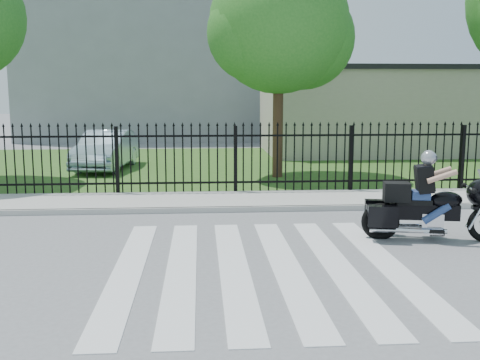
{
  "coord_description": "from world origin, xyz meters",
  "views": [
    {
      "loc": [
        -0.89,
        -8.24,
        2.67
      ],
      "look_at": [
        -0.15,
        2.27,
        1.0
      ],
      "focal_mm": 42.0,
      "sensor_mm": 36.0,
      "label": 1
    }
  ],
  "objects": [
    {
      "name": "iron_fence",
      "position": [
        0.0,
        6.0,
        0.9
      ],
      "size": [
        26.0,
        0.04,
        1.8
      ],
      "color": "black",
      "rests_on": "ground"
    },
    {
      "name": "grass_strip",
      "position": [
        0.0,
        12.0,
        0.01
      ],
      "size": [
        40.0,
        12.0,
        0.02
      ],
      "primitive_type": "cube",
      "color": "#28551D",
      "rests_on": "ground"
    },
    {
      "name": "building_low",
      "position": [
        7.0,
        16.0,
        1.75
      ],
      "size": [
        10.0,
        6.0,
        3.5
      ],
      "primitive_type": "cube",
      "color": "#B5AB97",
      "rests_on": "ground"
    },
    {
      "name": "tree_mid",
      "position": [
        1.5,
        9.0,
        4.67
      ],
      "size": [
        4.2,
        4.2,
        6.78
      ],
      "color": "#382316",
      "rests_on": "ground"
    },
    {
      "name": "sidewalk",
      "position": [
        0.0,
        5.0,
        0.06
      ],
      "size": [
        40.0,
        2.0,
        0.12
      ],
      "primitive_type": "cube",
      "color": "#ADAAA3",
      "rests_on": "ground"
    },
    {
      "name": "motorcycle_rider",
      "position": [
        3.21,
        1.4,
        0.68
      ],
      "size": [
        2.5,
        1.13,
        1.67
      ],
      "rotation": [
        0.0,
        0.0,
        -0.19
      ],
      "color": "black",
      "rests_on": "ground"
    },
    {
      "name": "ground",
      "position": [
        0.0,
        0.0,
        0.0
      ],
      "size": [
        120.0,
        120.0,
        0.0
      ],
      "primitive_type": "plane",
      "color": "slate",
      "rests_on": "ground"
    },
    {
      "name": "parked_car",
      "position": [
        -4.11,
        11.14,
        0.68
      ],
      "size": [
        1.84,
        4.15,
        1.33
      ],
      "primitive_type": "imported",
      "rotation": [
        0.0,
        0.0,
        -0.11
      ],
      "color": "silver",
      "rests_on": "grass_strip"
    },
    {
      "name": "crosswalk",
      "position": [
        0.0,
        0.0,
        0.01
      ],
      "size": [
        5.0,
        5.5,
        0.01
      ],
      "primitive_type": null,
      "color": "silver",
      "rests_on": "ground"
    },
    {
      "name": "curb",
      "position": [
        0.0,
        4.0,
        0.06
      ],
      "size": [
        40.0,
        0.12,
        0.12
      ],
      "primitive_type": "cube",
      "color": "#ADAAA3",
      "rests_on": "ground"
    },
    {
      "name": "building_low_roof",
      "position": [
        7.0,
        16.0,
        3.6
      ],
      "size": [
        10.2,
        6.2,
        0.2
      ],
      "primitive_type": "cube",
      "color": "black",
      "rests_on": "building_low"
    },
    {
      "name": "building_tall",
      "position": [
        -3.0,
        26.0,
        6.0
      ],
      "size": [
        15.0,
        10.0,
        12.0
      ],
      "primitive_type": "cube",
      "color": "gray",
      "rests_on": "ground"
    }
  ]
}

